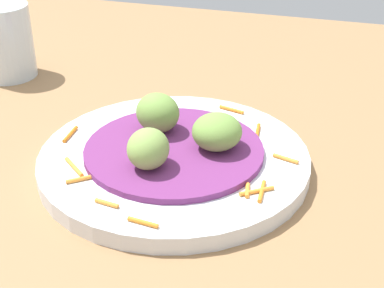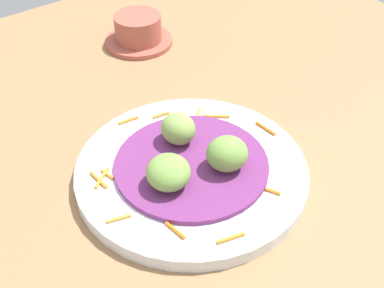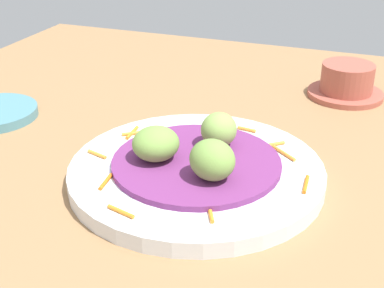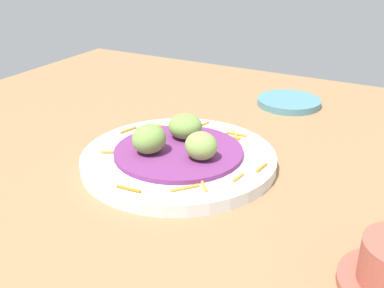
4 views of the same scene
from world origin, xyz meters
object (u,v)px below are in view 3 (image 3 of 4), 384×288
Objects in this scene: guac_scoop_right at (156,143)px; guac_scoop_left at (214,160)px; main_plate at (196,172)px; guac_scoop_center at (219,130)px; terracotta_bowl at (347,82)px.

guac_scoop_left is at bearing -105.47° from guac_scoop_right.
main_plate is at bearing 44.53° from guac_scoop_left.
guac_scoop_center is at bearing -15.47° from main_plate.
main_plate is 5.55cm from guac_scoop_center.
guac_scoop_left is 7.47cm from guac_scoop_center.
guac_scoop_left reaches higher than guac_scoop_right.
guac_scoop_right is (-5.24, 5.33, -0.13)cm from guac_scoop_center.
guac_scoop_center is at bearing -45.47° from guac_scoop_right.
terracotta_bowl is (26.81, -11.41, -2.16)cm from guac_scoop_center.
guac_scoop_right is at bearing 134.53° from guac_scoop_center.
main_plate is 5.41× the size of guac_scoop_right.
main_plate is at bearing 164.53° from guac_scoop_center.
main_plate is 2.48× the size of terracotta_bowl.
guac_scoop_center is 0.40× the size of terracotta_bowl.
guac_scoop_left is at bearing -165.47° from guac_scoop_center.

